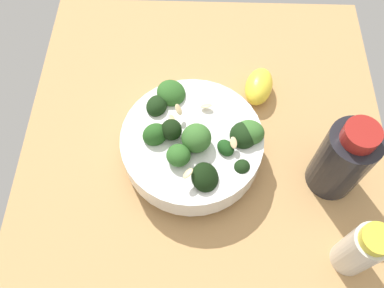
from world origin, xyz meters
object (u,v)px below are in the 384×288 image
(bottle_tall, at_px, (361,249))
(bowl_of_broccoli, at_px, (193,143))
(lemon_wedge, at_px, (259,86))
(bottle_short, at_px, (343,159))

(bottle_tall, bearing_deg, bowl_of_broccoli, -125.25)
(lemon_wedge, bearing_deg, bottle_tall, 22.01)
(bowl_of_broccoli, bearing_deg, bottle_tall, 54.75)
(bottle_tall, bearing_deg, lemon_wedge, -157.99)
(bottle_tall, distance_m, bottle_short, 0.13)
(bottle_tall, bearing_deg, bottle_short, -175.62)
(bowl_of_broccoli, relative_size, bottle_tall, 1.94)
(bottle_tall, xyz_separation_m, bottle_short, (-0.12, -0.01, 0.01))
(bowl_of_broccoli, bearing_deg, lemon_wedge, 138.86)
(bowl_of_broccoli, height_order, bottle_tall, bottle_tall)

